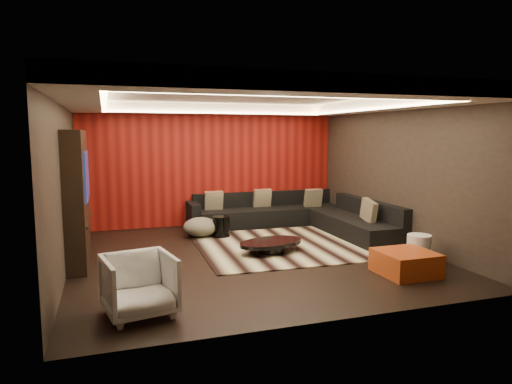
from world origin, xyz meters
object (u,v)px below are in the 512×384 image
object	(u,v)px
white_side_table	(419,249)
coffee_table	(271,247)
sectional_sofa	(299,217)
armchair	(139,285)
orange_ottoman	(406,263)
drum_stool	(221,226)

from	to	relation	value
white_side_table	coffee_table	bearing A→B (deg)	146.93
white_side_table	sectional_sofa	world-z (taller)	sectional_sofa
white_side_table	armchair	world-z (taller)	armchair
armchair	sectional_sofa	size ratio (longest dim) A/B	0.22
coffee_table	orange_ottoman	size ratio (longest dim) A/B	1.55
white_side_table	orange_ottoman	distance (m)	0.71
coffee_table	orange_ottoman	distance (m)	2.37
orange_ottoman	armchair	size ratio (longest dim) A/B	1.00
white_side_table	orange_ottoman	size ratio (longest dim) A/B	0.60
armchair	drum_stool	bearing A→B (deg)	51.54
coffee_table	armchair	size ratio (longest dim) A/B	1.55
coffee_table	drum_stool	bearing A→B (deg)	109.45
drum_stool	white_side_table	world-z (taller)	white_side_table
white_side_table	armchair	distance (m)	4.62
white_side_table	armchair	xyz separation A→B (m)	(-4.55, -0.79, 0.12)
orange_ottoman	sectional_sofa	xyz separation A→B (m)	(-0.20, 3.64, 0.08)
sectional_sofa	coffee_table	bearing A→B (deg)	-126.08
sectional_sofa	orange_ottoman	bearing A→B (deg)	-86.87
coffee_table	drum_stool	xyz separation A→B (m)	(-0.54, 1.53, 0.11)
sectional_sofa	drum_stool	bearing A→B (deg)	-170.84
drum_stool	armchair	world-z (taller)	armchair
drum_stool	armchair	bearing A→B (deg)	-117.26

